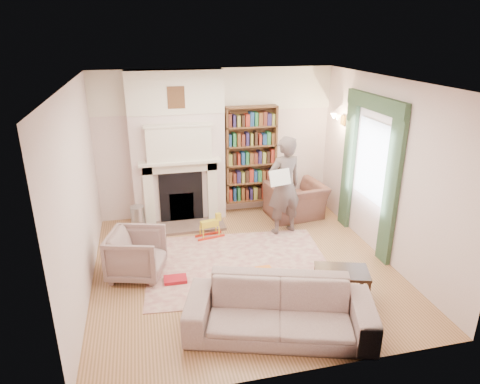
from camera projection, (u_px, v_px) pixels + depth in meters
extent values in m
plane|color=brown|center=(244.00, 267.00, 6.62)|extent=(4.50, 4.50, 0.00)
plane|color=white|center=(244.00, 82.00, 5.63)|extent=(4.50, 4.50, 0.00)
plane|color=silver|center=(216.00, 144.00, 8.17)|extent=(4.50, 0.00, 4.50)
plane|color=silver|center=(299.00, 258.00, 4.08)|extent=(4.50, 0.00, 4.50)
plane|color=silver|center=(79.00, 195.00, 5.65)|extent=(0.00, 4.50, 4.50)
plane|color=silver|center=(385.00, 171.00, 6.60)|extent=(0.00, 4.50, 4.50)
cube|color=silver|center=(178.00, 148.00, 7.85)|extent=(1.70, 0.35, 2.80)
cube|color=silver|center=(180.00, 162.00, 7.66)|extent=(1.47, 0.24, 0.05)
cube|color=black|center=(181.00, 197.00, 8.00)|extent=(0.80, 0.06, 0.96)
cube|color=silver|center=(179.00, 144.00, 7.56)|extent=(1.15, 0.18, 0.62)
cube|color=brown|center=(251.00, 155.00, 8.27)|extent=(1.00, 0.24, 1.85)
cube|color=silver|center=(372.00, 160.00, 6.95)|extent=(0.02, 0.90, 1.30)
cube|color=#324A2F|center=(391.00, 190.00, 6.39)|extent=(0.07, 0.32, 2.40)
cube|color=#324A2F|center=(349.00, 163.00, 7.66)|extent=(0.07, 0.32, 2.40)
cube|color=#324A2F|center=(376.00, 103.00, 6.60)|extent=(0.09, 1.70, 0.24)
cube|color=beige|center=(239.00, 264.00, 6.68)|extent=(2.98, 2.40, 0.01)
imported|color=#542E2D|center=(295.00, 201.00, 8.29)|extent=(1.14, 1.03, 0.67)
imported|color=gray|center=(137.00, 254.00, 6.29)|extent=(0.95, 0.93, 0.70)
imported|color=#B9A598|center=(279.00, 310.00, 5.08)|extent=(2.37, 1.49, 0.65)
imported|color=#564845|center=(284.00, 186.00, 7.45)|extent=(0.73, 0.56, 1.78)
cube|color=white|center=(280.00, 177.00, 7.15)|extent=(0.40, 0.20, 0.26)
cylinder|color=#999CA0|center=(138.00, 221.00, 7.56)|extent=(0.30, 0.30, 0.55)
cube|color=#E3E250|center=(212.00, 287.00, 6.05)|extent=(0.38, 0.38, 0.03)
cube|color=#A4121D|center=(175.00, 279.00, 6.22)|extent=(0.34, 0.23, 0.06)
cube|color=red|center=(279.00, 273.00, 6.42)|extent=(0.28, 0.24, 0.02)
cube|color=red|center=(264.00, 269.00, 6.53)|extent=(0.24, 0.18, 0.02)
cube|color=red|center=(251.00, 282.00, 6.19)|extent=(0.30, 0.27, 0.02)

